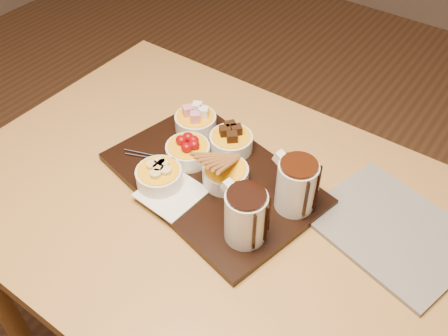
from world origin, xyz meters
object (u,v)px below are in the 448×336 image
Objects in this scene: bowl_strawberries at (188,152)px; newspaper at (392,229)px; dining_table at (225,233)px; pitcher_milk_chocolate at (296,186)px; serving_board at (213,179)px; pitcher_dark_chocolate at (246,217)px.

bowl_strawberries is 0.47m from newspaper.
pitcher_milk_chocolate is at bearing 29.51° from dining_table.
pitcher_milk_chocolate is 0.37× the size of newspaper.
dining_table is 10.73× the size of pitcher_milk_chocolate.
serving_board is 4.60× the size of bowl_strawberries.
pitcher_dark_chocolate reaches higher than bowl_strawberries.
dining_table is at bearing -138.17° from pitcher_milk_chocolate.
pitcher_milk_chocolate reaches higher than newspaper.
serving_board is at bearing 160.02° from pitcher_dark_chocolate.
pitcher_milk_chocolate reaches higher than serving_board.
serving_board is 0.39m from newspaper.
serving_board is 4.11× the size of pitcher_milk_chocolate.
bowl_strawberries is at bearing -176.42° from serving_board.
bowl_strawberries is at bearing -163.61° from pitcher_milk_chocolate.
serving_board reaches higher than dining_table.
bowl_strawberries is at bearing -154.24° from newspaper.
serving_board is at bearing -8.74° from bowl_strawberries.
serving_board is 0.20m from pitcher_milk_chocolate.
serving_board is 0.19m from pitcher_dark_chocolate.
dining_table is at bearing 160.63° from pitcher_dark_chocolate.
pitcher_dark_chocolate is at bearing -19.98° from serving_board.
newspaper reaches higher than dining_table.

